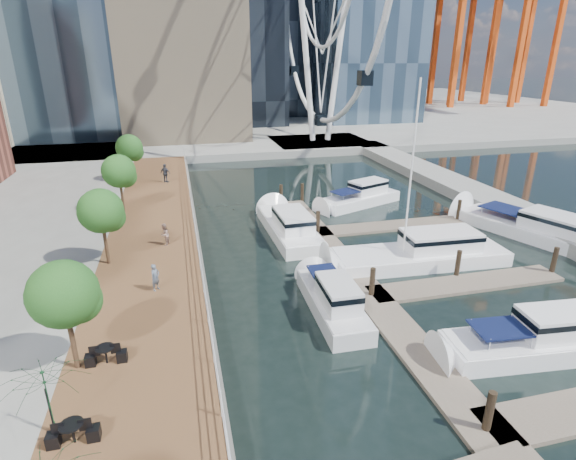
{
  "coord_description": "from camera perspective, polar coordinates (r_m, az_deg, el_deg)",
  "views": [
    {
      "loc": [
        -6.79,
        -12.31,
        12.51
      ],
      "look_at": [
        -0.86,
        11.74,
        3.0
      ],
      "focal_mm": 28.0,
      "sensor_mm": 36.0,
      "label": 1
    }
  ],
  "objects": [
    {
      "name": "land_far",
      "position": [
        115.13,
        -10.74,
        14.67
      ],
      "size": [
        200.0,
        114.0,
        1.0
      ],
      "primitive_type": "cube",
      "color": "gray",
      "rests_on": "ground"
    },
    {
      "name": "railing",
      "position": [
        29.44,
        -11.49,
        -1.35
      ],
      "size": [
        0.1,
        60.0,
        1.05
      ],
      "primitive_type": null,
      "color": "white",
      "rests_on": "boardwalk"
    },
    {
      "name": "pier",
      "position": [
        68.64,
        4.09,
        10.88
      ],
      "size": [
        14.0,
        12.0,
        1.0
      ],
      "primitive_type": "cube",
      "color": "gray",
      "rests_on": "ground"
    },
    {
      "name": "boardwalk",
      "position": [
        29.91,
        -16.9,
        -3.64
      ],
      "size": [
        6.0,
        60.0,
        1.0
      ],
      "primitive_type": "cube",
      "color": "brown",
      "rests_on": "ground"
    },
    {
      "name": "seawall",
      "position": [
        29.84,
        -11.16,
        -3.15
      ],
      "size": [
        0.25,
        60.0,
        1.0
      ],
      "primitive_type": "cube",
      "color": "#595954",
      "rests_on": "ground"
    },
    {
      "name": "yacht_foreground",
      "position": [
        23.76,
        28.59,
        -13.67
      ],
      "size": [
        9.13,
        3.22,
        2.15
      ],
      "primitive_type": null,
      "rotation": [
        0.0,
        0.0,
        1.48
      ],
      "color": "white",
      "rests_on": "ground"
    },
    {
      "name": "ground",
      "position": [
        18.81,
        12.0,
        -21.23
      ],
      "size": [
        520.0,
        520.0,
        0.0
      ],
      "primitive_type": "plane",
      "color": "black",
      "rests_on": "ground"
    },
    {
      "name": "pedestrian_near",
      "position": [
        24.7,
        -16.5,
        -5.78
      ],
      "size": [
        0.62,
        0.64,
        1.48
      ],
      "primitive_type": "imported",
      "rotation": [
        0.0,
        0.0,
        0.86
      ],
      "color": "#515C6C",
      "rests_on": "boardwalk"
    },
    {
      "name": "breakwater",
      "position": [
        43.65,
        24.8,
        3.06
      ],
      "size": [
        4.0,
        60.0,
        1.0
      ],
      "primitive_type": "cube",
      "color": "gray",
      "rests_on": "ground"
    },
    {
      "name": "port_cranes",
      "position": [
        131.37,
        22.57,
        22.82
      ],
      "size": [
        40.0,
        52.0,
        38.0
      ],
      "color": "#D84C14",
      "rests_on": "ground"
    },
    {
      "name": "floating_docks",
      "position": [
        29.3,
        17.93,
        -4.3
      ],
      "size": [
        16.0,
        34.0,
        2.6
      ],
      "color": "#6D6051",
      "rests_on": "ground"
    },
    {
      "name": "street_trees",
      "position": [
        27.94,
        -22.69,
        2.23
      ],
      "size": [
        2.6,
        42.6,
        4.6
      ],
      "color": "#3F2B1C",
      "rests_on": "ground"
    },
    {
      "name": "pedestrian_far",
      "position": [
        46.05,
        -15.3,
        6.97
      ],
      "size": [
        1.14,
        1.0,
        1.84
      ],
      "primitive_type": "imported",
      "rotation": [
        0.0,
        0.0,
        2.51
      ],
      "color": "#33353F",
      "rests_on": "boardwalk"
    },
    {
      "name": "pedestrian_mid",
      "position": [
        30.37,
        -15.43,
        -0.56
      ],
      "size": [
        0.75,
        0.85,
        1.48
      ],
      "primitive_type": "imported",
      "rotation": [
        0.0,
        0.0,
        -1.87
      ],
      "color": "gray",
      "rests_on": "boardwalk"
    },
    {
      "name": "moored_yachts",
      "position": [
        30.81,
        16.92,
        -3.93
      ],
      "size": [
        23.35,
        37.61,
        11.5
      ],
      "color": "white",
      "rests_on": "ground"
    }
  ]
}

